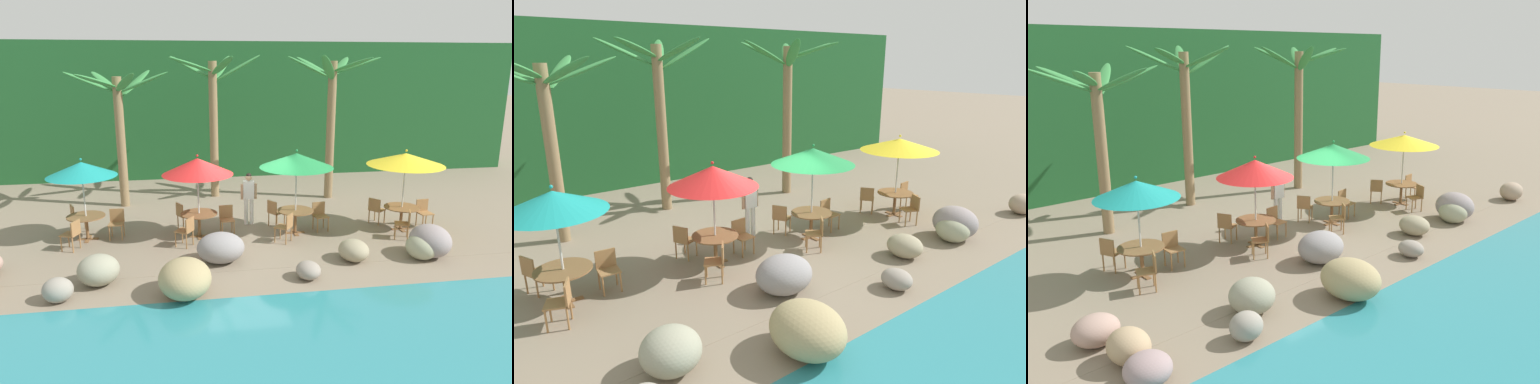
% 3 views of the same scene
% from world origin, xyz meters
% --- Properties ---
extents(ground_plane, '(120.00, 120.00, 0.00)m').
position_xyz_m(ground_plane, '(0.00, 0.00, 0.00)').
color(ground_plane, gray).
extents(terrace_deck, '(18.00, 5.20, 0.01)m').
position_xyz_m(terrace_deck, '(0.00, 0.00, 0.00)').
color(terrace_deck, gray).
rests_on(terrace_deck, ground).
extents(foliage_backdrop, '(28.00, 2.40, 6.00)m').
position_xyz_m(foliage_backdrop, '(0.00, 9.00, 3.00)').
color(foliage_backdrop, '#1E5628').
rests_on(foliage_backdrop, ground).
extents(rock_seawall, '(15.86, 3.04, 0.88)m').
position_xyz_m(rock_seawall, '(-0.37, -2.79, 0.37)').
color(rock_seawall, '#A0A182').
rests_on(rock_seawall, ground).
extents(umbrella_teal, '(1.98, 1.98, 2.46)m').
position_xyz_m(umbrella_teal, '(-4.67, 0.33, 2.13)').
color(umbrella_teal, silver).
rests_on(umbrella_teal, ground).
extents(dining_table_teal, '(1.10, 1.10, 0.74)m').
position_xyz_m(dining_table_teal, '(-4.67, 0.33, 0.61)').
color(dining_table_teal, brown).
rests_on(dining_table_teal, ground).
extents(chair_teal_seaward, '(0.45, 0.45, 0.87)m').
position_xyz_m(chair_teal_seaward, '(-3.82, 0.37, 0.51)').
color(chair_teal_seaward, '#9E7042').
rests_on(chair_teal_seaward, ground).
extents(chair_teal_inland, '(0.56, 0.56, 0.87)m').
position_xyz_m(chair_teal_inland, '(-5.10, 1.07, 0.51)').
color(chair_teal_inland, '#9E7042').
rests_on(chair_teal_inland, ground).
extents(chair_teal_left, '(0.55, 0.55, 0.87)m').
position_xyz_m(chair_teal_left, '(-4.90, -0.49, 0.51)').
color(chair_teal_left, '#9E7042').
rests_on(chair_teal_left, ground).
extents(umbrella_red, '(2.08, 2.08, 2.52)m').
position_xyz_m(umbrella_red, '(-1.39, 0.05, 2.16)').
color(umbrella_red, silver).
rests_on(umbrella_red, ground).
extents(dining_table_red, '(1.10, 1.10, 0.74)m').
position_xyz_m(dining_table_red, '(-1.39, 0.05, 0.61)').
color(dining_table_red, brown).
rests_on(dining_table_red, ground).
extents(chair_red_seaward, '(0.45, 0.46, 0.87)m').
position_xyz_m(chair_red_seaward, '(-0.55, 0.21, 0.51)').
color(chair_red_seaward, '#9E7042').
rests_on(chair_red_seaward, ground).
extents(chair_red_inland, '(0.57, 0.57, 0.87)m').
position_xyz_m(chair_red_inland, '(-1.86, 0.77, 0.51)').
color(chair_red_inland, '#9E7042').
rests_on(chair_red_inland, ground).
extents(chair_red_left, '(0.59, 0.58, 0.87)m').
position_xyz_m(chair_red_left, '(-1.77, -0.71, 0.51)').
color(chair_red_left, '#9E7042').
rests_on(chair_red_left, ground).
extents(umbrella_green, '(2.21, 2.21, 2.61)m').
position_xyz_m(umbrella_green, '(1.53, -0.10, 2.28)').
color(umbrella_green, silver).
rests_on(umbrella_green, ground).
extents(dining_table_green, '(1.10, 1.10, 0.74)m').
position_xyz_m(dining_table_green, '(1.53, -0.10, 0.61)').
color(dining_table_green, brown).
rests_on(dining_table_green, ground).
extents(chair_green_seaward, '(0.47, 0.48, 0.87)m').
position_xyz_m(chair_green_seaward, '(2.36, 0.10, 0.51)').
color(chair_green_seaward, '#9E7042').
rests_on(chair_green_seaward, ground).
extents(chair_green_inland, '(0.58, 0.58, 0.87)m').
position_xyz_m(chair_green_inland, '(1.02, 0.59, 0.51)').
color(chair_green_inland, '#9E7042').
rests_on(chair_green_inland, ground).
extents(chair_green_left, '(0.60, 0.59, 0.87)m').
position_xyz_m(chair_green_left, '(1.07, -0.83, 0.51)').
color(chair_green_left, '#9E7042').
rests_on(chair_green_left, ground).
extents(umbrella_yellow, '(2.33, 2.33, 2.55)m').
position_xyz_m(umbrella_yellow, '(4.88, -0.29, 2.25)').
color(umbrella_yellow, silver).
rests_on(umbrella_yellow, ground).
extents(dining_table_yellow, '(1.10, 1.10, 0.74)m').
position_xyz_m(dining_table_yellow, '(4.88, -0.29, 0.61)').
color(dining_table_yellow, brown).
rests_on(dining_table_yellow, ground).
extents(chair_yellow_seaward, '(0.46, 0.47, 0.87)m').
position_xyz_m(chair_yellow_seaward, '(5.72, -0.12, 0.51)').
color(chair_yellow_seaward, '#9E7042').
rests_on(chair_yellow_seaward, ground).
extents(chair_yellow_inland, '(0.59, 0.59, 0.87)m').
position_xyz_m(chair_yellow_inland, '(4.31, 0.34, 0.51)').
color(chair_yellow_inland, '#9E7042').
rests_on(chair_yellow_inland, ground).
extents(chair_yellow_left, '(0.56, 0.56, 0.87)m').
position_xyz_m(chair_yellow_left, '(4.62, -1.11, 0.51)').
color(chair_yellow_left, '#9E7042').
rests_on(chair_yellow_left, ground).
extents(palm_tree_nearest, '(3.64, 3.36, 4.87)m').
position_xyz_m(palm_tree_nearest, '(-3.94, 3.78, 3.38)').
color(palm_tree_nearest, olive).
rests_on(palm_tree_nearest, ground).
extents(palm_tree_second, '(3.48, 3.52, 5.41)m').
position_xyz_m(palm_tree_second, '(-0.55, 4.61, 3.61)').
color(palm_tree_second, olive).
rests_on(palm_tree_second, ground).
extents(palm_tree_third, '(3.46, 3.08, 5.38)m').
position_xyz_m(palm_tree_third, '(3.78, 3.71, 3.68)').
color(palm_tree_third, olive).
rests_on(palm_tree_third, ground).
extents(waiter_in_white, '(0.52, 0.25, 1.70)m').
position_xyz_m(waiter_in_white, '(0.25, 0.97, 0.99)').
color(waiter_in_white, white).
rests_on(waiter_in_white, ground).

